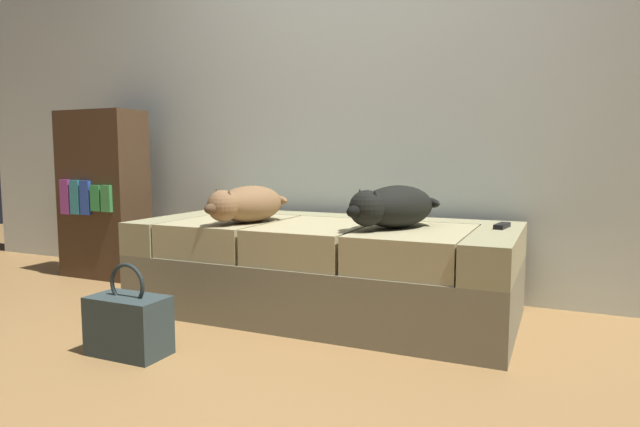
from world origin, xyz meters
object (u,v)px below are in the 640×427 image
object	(u,v)px
dog_tan	(246,204)
bookshelf	(103,194)
handbag	(129,324)
couch	(324,268)
tv_remote	(502,226)
dog_dark	(392,207)

from	to	relation	value
dog_tan	bookshelf	bearing A→B (deg)	164.91
dog_tan	handbag	size ratio (longest dim) A/B	1.46
couch	handbag	bearing A→B (deg)	-118.23
tv_remote	bookshelf	size ratio (longest dim) A/B	0.14
dog_dark	tv_remote	xyz separation A→B (m)	(0.47, 0.22, -0.09)
dog_tan	dog_dark	world-z (taller)	dog_dark
dog_tan	tv_remote	distance (m)	1.25
tv_remote	bookshelf	world-z (taller)	bookshelf
couch	dog_tan	distance (m)	0.52
dog_tan	tv_remote	world-z (taller)	dog_tan
dog_tan	tv_remote	bearing A→B (deg)	14.70
couch	bookshelf	bearing A→B (deg)	173.94
dog_dark	handbag	xyz separation A→B (m)	(-0.86, -0.80, -0.44)
bookshelf	dog_tan	bearing A→B (deg)	-15.09
dog_tan	bookshelf	distance (m)	1.38
couch	dog_tan	bearing A→B (deg)	-152.70
dog_dark	handbag	bearing A→B (deg)	-136.92
dog_dark	bookshelf	world-z (taller)	bookshelf
dog_tan	dog_dark	xyz separation A→B (m)	(0.74, 0.10, 0.01)
couch	handbag	xyz separation A→B (m)	(-0.48, -0.89, -0.11)
bookshelf	couch	bearing A→B (deg)	-6.06
handbag	dog_tan	bearing A→B (deg)	79.94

